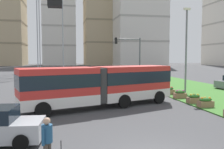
# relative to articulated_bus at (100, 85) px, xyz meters

# --- Properties ---
(articulated_bus) EXTENTS (11.93, 6.15, 3.00)m
(articulated_bus) POSITION_rel_articulated_bus_xyz_m (0.00, 0.00, 0.00)
(articulated_bus) COLOR red
(articulated_bus) RESTS_ON ground
(car_white_van) EXTENTS (4.43, 2.08, 1.58)m
(car_white_van) POSITION_rel_articulated_bus_xyz_m (-5.38, 11.85, -0.90)
(car_white_van) COLOR silver
(car_white_van) RESTS_ON ground
(pedestrian_crossing) EXTENTS (0.36, 0.52, 1.74)m
(pedestrian_crossing) POSITION_rel_articulated_bus_xyz_m (-3.29, -9.58, -0.65)
(pedestrian_crossing) COLOR #4C4238
(pedestrian_crossing) RESTS_ON ground
(flower_planter_2) EXTENTS (1.10, 0.56, 0.74)m
(flower_planter_2) POSITION_rel_articulated_bus_xyz_m (7.47, -1.95, -1.23)
(flower_planter_2) COLOR #937051
(flower_planter_2) RESTS_ON grass_median
(flower_planter_3) EXTENTS (1.10, 0.56, 0.74)m
(flower_planter_3) POSITION_rel_articulated_bus_xyz_m (7.47, -0.38, -1.23)
(flower_planter_3) COLOR #937051
(flower_planter_3) RESTS_ON grass_median
(flower_planter_4) EXTENTS (1.10, 0.56, 0.74)m
(flower_planter_4) POSITION_rel_articulated_bus_xyz_m (7.47, 1.98, -1.23)
(flower_planter_4) COLOR #937051
(flower_planter_4) RESTS_ON grass_median
(flower_planter_5) EXTENTS (1.10, 0.56, 0.74)m
(flower_planter_5) POSITION_rel_articulated_bus_xyz_m (7.47, 4.30, -1.23)
(flower_planter_5) COLOR #937051
(flower_planter_5) RESTS_ON grass_median
(traffic_light_far_right) EXTENTS (3.53, 0.28, 6.17)m
(traffic_light_far_right) POSITION_rel_articulated_bus_xyz_m (5.96, 12.26, 2.56)
(traffic_light_far_right) COLOR #474C51
(traffic_light_far_right) RESTS_ON ground
(streetlight_median) EXTENTS (0.70, 0.28, 8.56)m
(streetlight_median) POSITION_rel_articulated_bus_xyz_m (9.37, 4.55, 3.07)
(streetlight_median) COLOR slate
(streetlight_median) RESTS_ON ground
(apartment_tower_westcentre) EXTENTS (14.40, 16.02, 50.17)m
(apartment_tower_westcentre) POSITION_rel_articulated_bus_xyz_m (-3.95, 96.34, 23.46)
(apartment_tower_westcentre) COLOR silver
(apartment_tower_westcentre) RESTS_ON ground
(apartment_tower_centre) EXTENTS (19.96, 15.76, 38.78)m
(apartment_tower_centre) POSITION_rel_articulated_bus_xyz_m (17.34, 93.26, 17.76)
(apartment_tower_centre) COLOR tan
(apartment_tower_centre) RESTS_ON ground
(apartment_tower_eastcentre) EXTENTS (19.98, 14.40, 38.07)m
(apartment_tower_eastcentre) POSITION_rel_articulated_bus_xyz_m (28.63, 78.34, 17.40)
(apartment_tower_eastcentre) COLOR silver
(apartment_tower_eastcentre) RESTS_ON ground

